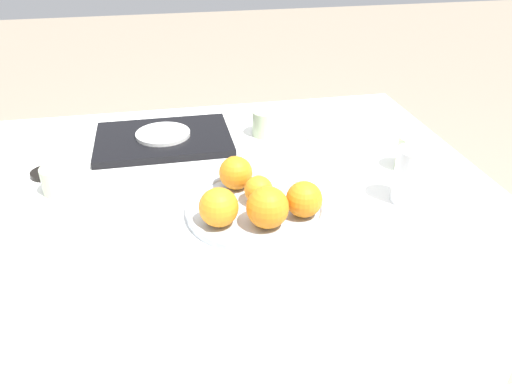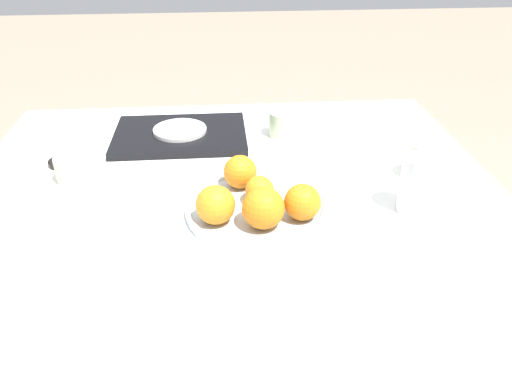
{
  "view_description": "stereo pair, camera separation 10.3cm",
  "coord_description": "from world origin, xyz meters",
  "px_view_note": "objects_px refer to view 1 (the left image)",
  "views": [
    {
      "loc": [
        -0.13,
        -1.08,
        1.35
      ],
      "look_at": [
        0.04,
        -0.21,
        0.83
      ],
      "focal_mm": 35.0,
      "sensor_mm": 36.0,
      "label": 1
    },
    {
      "loc": [
        -0.03,
        -1.1,
        1.35
      ],
      "look_at": [
        0.04,
        -0.21,
        0.83
      ],
      "focal_mm": 35.0,
      "sensor_mm": 36.0,
      "label": 2
    }
  ],
  "objects_px": {
    "orange_4": "(304,199)",
    "soy_dish": "(46,173)",
    "orange_2": "(259,190)",
    "water_glass": "(411,176)",
    "side_plate": "(163,134)",
    "orange_1": "(219,207)",
    "napkin": "(325,131)",
    "cup_0": "(412,153)",
    "serving_tray": "(163,139)",
    "fruit_platter": "(256,208)",
    "orange_0": "(268,207)",
    "orange_3": "(236,173)",
    "cup_1": "(59,180)",
    "cup_2": "(267,123)"
  },
  "relations": [
    {
      "from": "orange_4",
      "to": "cup_0",
      "type": "height_order",
      "value": "orange_4"
    },
    {
      "from": "orange_4",
      "to": "napkin",
      "type": "height_order",
      "value": "orange_4"
    },
    {
      "from": "fruit_platter",
      "to": "orange_1",
      "type": "bearing_deg",
      "value": -149.79
    },
    {
      "from": "cup_0",
      "to": "orange_3",
      "type": "bearing_deg",
      "value": -175.8
    },
    {
      "from": "napkin",
      "to": "side_plate",
      "type": "bearing_deg",
      "value": 176.88
    },
    {
      "from": "fruit_platter",
      "to": "orange_0",
      "type": "xyz_separation_m",
      "value": [
        0.01,
        -0.07,
        0.05
      ]
    },
    {
      "from": "orange_3",
      "to": "orange_4",
      "type": "relative_size",
      "value": 1.0
    },
    {
      "from": "orange_4",
      "to": "soy_dish",
      "type": "relative_size",
      "value": 1.07
    },
    {
      "from": "fruit_platter",
      "to": "side_plate",
      "type": "xyz_separation_m",
      "value": [
        -0.18,
        0.39,
        0.01
      ]
    },
    {
      "from": "fruit_platter",
      "to": "serving_tray",
      "type": "height_order",
      "value": "same"
    },
    {
      "from": "orange_2",
      "to": "orange_3",
      "type": "relative_size",
      "value": 0.82
    },
    {
      "from": "orange_4",
      "to": "serving_tray",
      "type": "relative_size",
      "value": 0.21
    },
    {
      "from": "cup_1",
      "to": "soy_dish",
      "type": "xyz_separation_m",
      "value": [
        -0.05,
        0.09,
        -0.02
      ]
    },
    {
      "from": "orange_0",
      "to": "napkin",
      "type": "height_order",
      "value": "orange_0"
    },
    {
      "from": "orange_2",
      "to": "orange_4",
      "type": "relative_size",
      "value": 0.82
    },
    {
      "from": "serving_tray",
      "to": "cup_0",
      "type": "distance_m",
      "value": 0.65
    },
    {
      "from": "orange_4",
      "to": "cup_2",
      "type": "distance_m",
      "value": 0.44
    },
    {
      "from": "orange_4",
      "to": "soy_dish",
      "type": "xyz_separation_m",
      "value": [
        -0.55,
        0.31,
        -0.05
      ]
    },
    {
      "from": "orange_1",
      "to": "napkin",
      "type": "xyz_separation_m",
      "value": [
        0.36,
        0.42,
        -0.05
      ]
    },
    {
      "from": "orange_0",
      "to": "orange_2",
      "type": "distance_m",
      "value": 0.09
    },
    {
      "from": "water_glass",
      "to": "cup_0",
      "type": "xyz_separation_m",
      "value": [
        0.07,
        0.14,
        -0.02
      ]
    },
    {
      "from": "orange_3",
      "to": "napkin",
      "type": "height_order",
      "value": "orange_3"
    },
    {
      "from": "orange_1",
      "to": "cup_1",
      "type": "bearing_deg",
      "value": 146.18
    },
    {
      "from": "orange_1",
      "to": "serving_tray",
      "type": "bearing_deg",
      "value": 101.88
    },
    {
      "from": "orange_2",
      "to": "water_glass",
      "type": "relative_size",
      "value": 0.49
    },
    {
      "from": "water_glass",
      "to": "soy_dish",
      "type": "height_order",
      "value": "water_glass"
    },
    {
      "from": "napkin",
      "to": "fruit_platter",
      "type": "bearing_deg",
      "value": -126.75
    },
    {
      "from": "orange_0",
      "to": "cup_0",
      "type": "height_order",
      "value": "orange_0"
    },
    {
      "from": "side_plate",
      "to": "soy_dish",
      "type": "bearing_deg",
      "value": -154.9
    },
    {
      "from": "side_plate",
      "to": "cup_0",
      "type": "bearing_deg",
      "value": -24.94
    },
    {
      "from": "cup_2",
      "to": "napkin",
      "type": "distance_m",
      "value": 0.17
    },
    {
      "from": "cup_1",
      "to": "soy_dish",
      "type": "height_order",
      "value": "cup_1"
    },
    {
      "from": "orange_1",
      "to": "orange_2",
      "type": "bearing_deg",
      "value": 34.8
    },
    {
      "from": "orange_2",
      "to": "water_glass",
      "type": "xyz_separation_m",
      "value": [
        0.32,
        -0.03,
        0.02
      ]
    },
    {
      "from": "serving_tray",
      "to": "cup_0",
      "type": "xyz_separation_m",
      "value": [
        0.58,
        -0.27,
        0.03
      ]
    },
    {
      "from": "fruit_platter",
      "to": "napkin",
      "type": "xyz_separation_m",
      "value": [
        0.27,
        0.37,
        -0.01
      ]
    },
    {
      "from": "orange_1",
      "to": "serving_tray",
      "type": "relative_size",
      "value": 0.22
    },
    {
      "from": "cup_0",
      "to": "cup_2",
      "type": "distance_m",
      "value": 0.4
    },
    {
      "from": "napkin",
      "to": "orange_2",
      "type": "bearing_deg",
      "value": -127.04
    },
    {
      "from": "serving_tray",
      "to": "soy_dish",
      "type": "relative_size",
      "value": 5.13
    },
    {
      "from": "side_plate",
      "to": "soy_dish",
      "type": "relative_size",
      "value": 2.08
    },
    {
      "from": "orange_2",
      "to": "soy_dish",
      "type": "bearing_deg",
      "value": 152.72
    },
    {
      "from": "orange_4",
      "to": "side_plate",
      "type": "distance_m",
      "value": 0.51
    },
    {
      "from": "cup_0",
      "to": "soy_dish",
      "type": "relative_size",
      "value": 1.2
    },
    {
      "from": "napkin",
      "to": "soy_dish",
      "type": "distance_m",
      "value": 0.74
    },
    {
      "from": "orange_4",
      "to": "water_glass",
      "type": "bearing_deg",
      "value": 7.22
    },
    {
      "from": "serving_tray",
      "to": "fruit_platter",
      "type": "bearing_deg",
      "value": -65.7
    },
    {
      "from": "soy_dish",
      "to": "cup_1",
      "type": "bearing_deg",
      "value": -61.49
    },
    {
      "from": "orange_3",
      "to": "side_plate",
      "type": "relative_size",
      "value": 0.51
    },
    {
      "from": "orange_2",
      "to": "orange_3",
      "type": "height_order",
      "value": "orange_3"
    }
  ]
}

